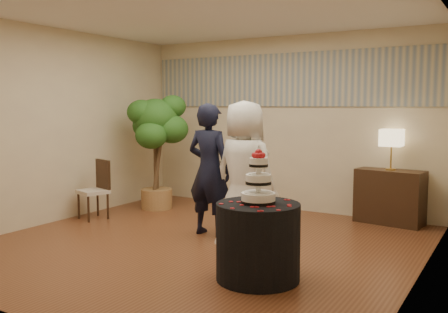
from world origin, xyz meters
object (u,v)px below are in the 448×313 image
Objects in this scene: bride at (245,172)px; wedding_cake at (258,176)px; console at (390,197)px; table_lamp at (391,150)px; ficus_tree at (156,151)px; groom at (209,170)px; cake_table at (258,242)px; side_chair at (93,190)px.

bride is 3.33× the size of wedding_cake.
table_lamp reaches higher than console.
wedding_cake is 3.67m from ficus_tree.
groom is at bearing -127.69° from console.
table_lamp is (1.33, 1.93, 0.19)m from bride.
groom is at bearing 137.61° from cake_table.
ficus_tree reaches higher than cake_table.
wedding_cake is at bearing -0.85° from side_chair.
groom is at bearing 20.68° from side_chair.
groom is 1.85× the size of console.
groom reaches higher than side_chair.
bride is 2.39m from console.
wedding_cake is at bearing 138.86° from groom.
bride is at bearing -25.60° from ficus_tree.
side_chair reaches higher than cake_table.
side_chair is at bearing -107.16° from ficus_tree.
groom reaches higher than table_lamp.
table_lamp is at bearing -117.95° from bride.
ficus_tree reaches higher than groom.
bride is at bearing 18.05° from side_chair.
groom is 2.96× the size of table_lamp.
cake_table is 3.71m from ficus_tree.
bride is at bearing -124.44° from table_lamp.
bride is 1.88× the size of console.
wedding_cake is at bearing 130.41° from bride.
bride is at bearing -116.51° from console.
bride is at bearing 123.92° from wedding_cake.
table_lamp is 0.66× the size of side_chair.
table_lamp is 3.64m from ficus_tree.
ficus_tree is (-2.21, 1.06, 0.08)m from bride.
side_chair is (-0.34, -1.09, -0.51)m from ficus_tree.
wedding_cake is 0.56× the size of console.
cake_table is 3.10m from console.
groom reaches higher than wedding_cake.
console is (0.58, 3.05, 0.01)m from cake_table.
console is at bearing 79.29° from wedding_cake.
cake_table is at bearing 138.86° from groom.
console is at bearing -117.95° from bride.
cake_table is (0.75, -1.11, -0.50)m from bride.
groom is 1.84m from cake_table.
bride is 1.35m from wedding_cake.
console is at bearing 13.89° from ficus_tree.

